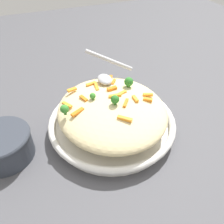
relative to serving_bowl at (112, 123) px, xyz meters
The scene contains 25 objects.
ground_plane 0.02m from the serving_bowl, ahead, with size 2.40×2.40×0.00m, color #4C4C51.
serving_bowl is the anchor object (origin of this frame).
pasta_mound 0.05m from the serving_bowl, ahead, with size 0.32×0.29×0.07m, color beige.
carrot_piece_0 0.12m from the serving_bowl, 154.73° to the left, with size 0.03×0.01×0.01m, color orange.
carrot_piece_1 0.12m from the serving_bowl, 71.40° to the left, with size 0.02×0.01×0.01m, color orange.
carrot_piece_2 0.14m from the serving_bowl, 159.55° to the left, with size 0.03×0.01×0.01m, color orange.
carrot_piece_3 0.09m from the serving_bowl, 116.80° to the left, with size 0.03×0.01×0.01m, color orange.
carrot_piece_4 0.13m from the serving_bowl, 166.62° to the right, with size 0.03×0.01×0.01m, color orange.
carrot_piece_5 0.11m from the serving_bowl, ahead, with size 0.04×0.01×0.01m, color orange.
carrot_piece_6 0.09m from the serving_bowl, 128.39° to the left, with size 0.03×0.01×0.01m, color orange.
carrot_piece_7 0.13m from the serving_bowl, 83.91° to the left, with size 0.03×0.01×0.01m, color orange.
carrot_piece_8 0.14m from the serving_bowl, 105.58° to the right, with size 0.03×0.01×0.01m, color orange.
carrot_piece_9 0.10m from the serving_bowl, 157.61° to the left, with size 0.03×0.01×0.01m, color orange.
carrot_piece_10 0.09m from the serving_bowl, 44.53° to the left, with size 0.03×0.01×0.01m, color orange.
carrot_piece_11 0.12m from the serving_bowl, 85.64° to the right, with size 0.04×0.01×0.01m, color orange.
carrot_piece_12 0.10m from the serving_bowl, 71.48° to the left, with size 0.03×0.01×0.01m, color orange.
carrot_piece_13 0.11m from the serving_bowl, 168.81° to the right, with size 0.04×0.01×0.01m, color orange.
carrot_piece_14 0.11m from the serving_bowl, 119.33° to the right, with size 0.03×0.01×0.01m, color orange.
carrot_piece_15 0.15m from the serving_bowl, 138.18° to the right, with size 0.03×0.01×0.01m, color orange.
broccoli_floret_0 0.12m from the serving_bowl, 123.61° to the left, with size 0.03×0.03×0.03m.
broccoli_floret_1 0.15m from the serving_bowl, 89.15° to the right, with size 0.02×0.02×0.03m.
broccoli_floret_2 0.10m from the serving_bowl, 120.41° to the right, with size 0.02×0.02×0.02m.
broccoli_floret_3 0.10m from the serving_bowl, 10.46° to the right, with size 0.02×0.02×0.03m.
serving_spoon 0.15m from the serving_bowl, 165.80° to the left, with size 0.13×0.13×0.06m.
companion_bowl 0.29m from the serving_bowl, 92.49° to the right, with size 0.14×0.14×0.07m.
Camera 1 is at (0.43, -0.18, 0.46)m, focal length 36.25 mm.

